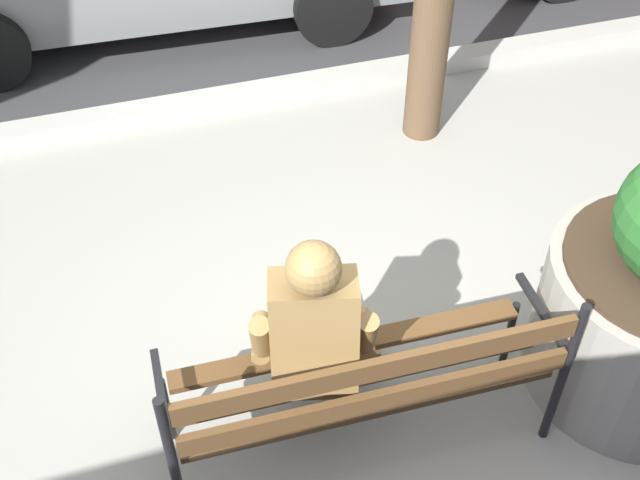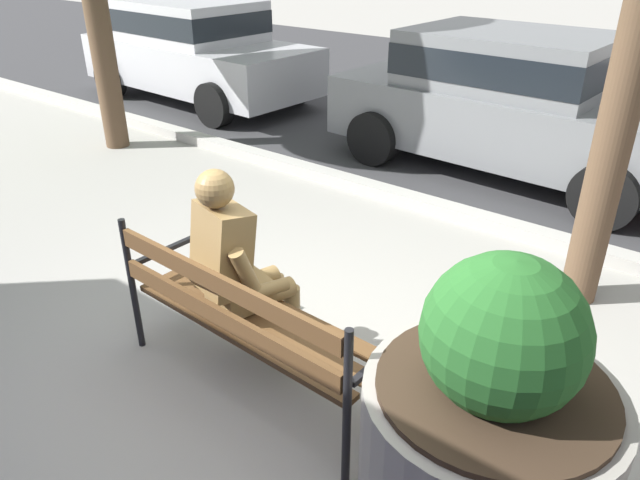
% 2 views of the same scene
% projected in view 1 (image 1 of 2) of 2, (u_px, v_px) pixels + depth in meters
% --- Properties ---
extents(ground_plane, '(80.00, 80.00, 0.00)m').
position_uv_depth(ground_plane, '(367.00, 420.00, 4.02)').
color(ground_plane, '#9E9B93').
extents(curb_stone, '(60.00, 0.20, 0.12)m').
position_uv_depth(curb_stone, '(236.00, 98.00, 5.97)').
color(curb_stone, '#B2AFA8').
rests_on(curb_stone, ground).
extents(park_bench, '(1.82, 0.59, 0.95)m').
position_uv_depth(park_bench, '(367.00, 381.00, 3.53)').
color(park_bench, brown).
rests_on(park_bench, ground).
extents(bronze_statue_seated, '(0.77, 0.80, 1.37)m').
position_uv_depth(bronze_statue_seated, '(316.00, 337.00, 3.55)').
color(bronze_statue_seated, olive).
rests_on(bronze_statue_seated, ground).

